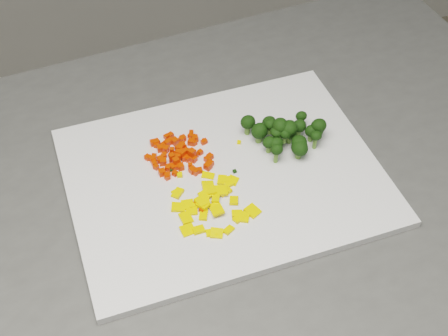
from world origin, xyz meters
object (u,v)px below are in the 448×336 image
object	(u,v)px
carrot_pile	(180,149)
pepper_pile	(212,201)
broccoli_pile	(282,127)
counter_block	(241,327)
cutting_board	(224,176)

from	to	relation	value
carrot_pile	pepper_pile	distance (m)	0.10
pepper_pile	broccoli_pile	bearing A→B (deg)	35.24
carrot_pile	pepper_pile	bearing A→B (deg)	-77.90
counter_block	pepper_pile	bearing A→B (deg)	-136.16
cutting_board	broccoli_pile	world-z (taller)	broccoli_pile
counter_block	pepper_pile	xyz separation A→B (m)	(-0.07, -0.06, 0.47)
cutting_board	broccoli_pile	xyz separation A→B (m)	(0.09, 0.04, 0.03)
cutting_board	broccoli_pile	bearing A→B (deg)	22.41
carrot_pile	broccoli_pile	size ratio (longest dim) A/B	0.83
counter_block	pepper_pile	size ratio (longest dim) A/B	8.76
pepper_pile	broccoli_pile	world-z (taller)	broccoli_pile
counter_block	cutting_board	world-z (taller)	cutting_board
broccoli_pile	carrot_pile	bearing A→B (deg)	176.62
cutting_board	carrot_pile	bearing A→B (deg)	136.25
counter_block	carrot_pile	xyz separation A→B (m)	(-0.09, 0.03, 0.47)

